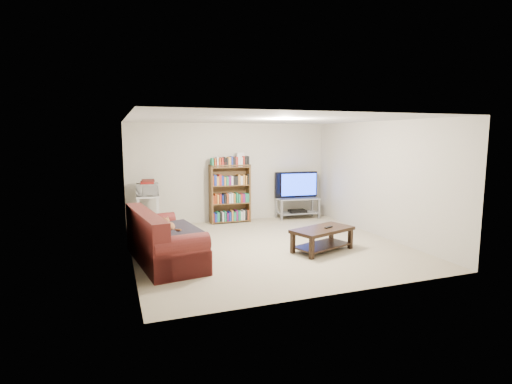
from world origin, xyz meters
name	(u,v)px	position (x,y,z in m)	size (l,w,h in m)	color
floor	(268,246)	(0.00, 0.00, 0.00)	(5.00, 5.00, 0.00)	tan
ceiling	(269,119)	(0.00, 0.00, 2.40)	(5.00, 5.00, 0.00)	white
wall_back	(231,173)	(0.00, 2.50, 1.20)	(5.00, 5.00, 0.00)	beige
wall_front	(340,206)	(0.00, -2.50, 1.20)	(5.00, 5.00, 0.00)	beige
wall_left	(129,190)	(-2.50, 0.00, 1.20)	(5.00, 5.00, 0.00)	beige
wall_right	(379,179)	(2.50, 0.00, 1.20)	(5.00, 5.00, 0.00)	beige
sofa	(160,244)	(-2.05, -0.30, 0.31)	(1.15, 2.14, 0.87)	maroon
blanket	(173,232)	(-1.85, -0.41, 0.52)	(0.79, 1.02, 0.10)	black
cat	(170,227)	(-1.88, -0.23, 0.58)	(0.22, 0.56, 0.17)	brown
coffee_table	(322,235)	(0.82, -0.63, 0.30)	(1.29, 0.93, 0.42)	black
remote	(329,227)	(0.93, -0.65, 0.44)	(0.19, 0.05, 0.02)	black
tv_stand	(297,205)	(1.67, 2.16, 0.36)	(1.09, 0.55, 0.53)	#999EA3
television	(298,185)	(1.67, 2.16, 0.86)	(1.14, 0.15, 0.66)	black
dvd_player	(297,211)	(1.67, 2.16, 0.19)	(0.43, 0.30, 0.06)	black
bookshelf	(230,193)	(-0.08, 2.30, 0.73)	(0.98, 0.32, 1.41)	brown
shelf_clutter	(233,160)	(0.02, 2.31, 1.52)	(0.72, 0.22, 0.28)	silver
microwave_stand	(148,208)	(-2.03, 2.10, 0.50)	(0.52, 0.39, 0.79)	silver
microwave	(147,190)	(-2.03, 2.10, 0.92)	(0.48, 0.33, 0.27)	silver
game_boxes	(147,183)	(-2.03, 2.10, 1.08)	(0.29, 0.25, 0.05)	maroon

